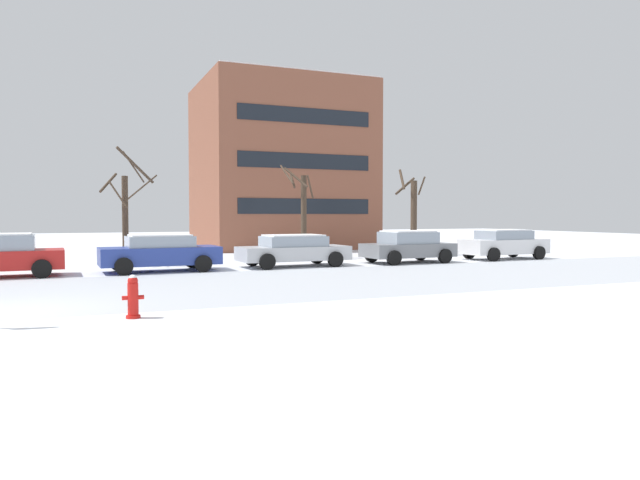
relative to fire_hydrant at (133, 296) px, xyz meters
The scene contains 10 objects.
road_surface 5.50m from the fire_hydrant, 118.90° to the left, with size 80.00×8.27×0.00m.
fire_hydrant is the anchor object (origin of this frame).
parked_car_blue 10.25m from the fire_hydrant, 79.55° to the left, with size 4.43×2.19×1.41m.
parked_car_silver 12.49m from the fire_hydrant, 54.47° to the left, with size 4.63×2.20×1.32m.
parked_car_gray 16.13m from the fire_hydrant, 38.33° to the left, with size 4.12×2.24×1.44m.
parked_car_white 20.66m from the fire_hydrant, 29.12° to the left, with size 4.35×2.09×1.44m.
tree_far_left 13.09m from the fire_hydrant, 86.24° to the left, with size 2.35×2.48×4.86m.
tree_far_right 20.91m from the fire_hydrant, 42.41° to the left, with size 1.46×1.43×4.58m.
tree_far_mid 17.13m from the fire_hydrant, 57.14° to the left, with size 1.53×1.89×4.64m.
building_far_right 27.17m from the fire_hydrant, 64.69° to the left, with size 10.26×9.39×10.67m.
Camera 1 is at (1.57, -14.37, 2.16)m, focal length 33.00 mm.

